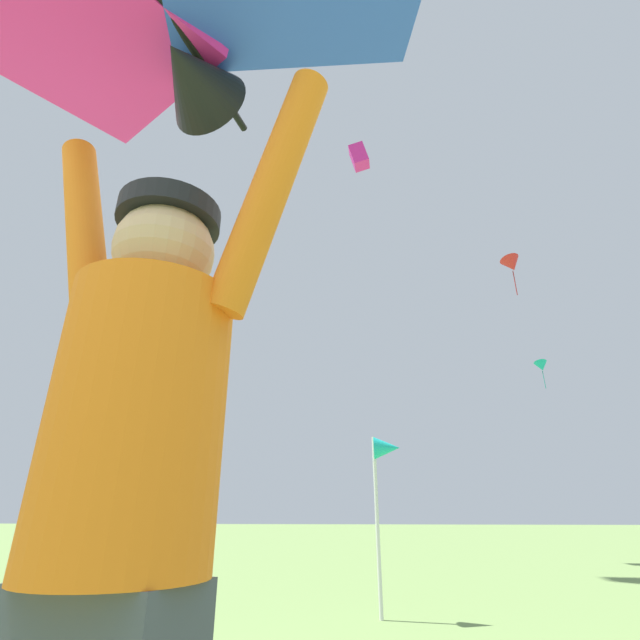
% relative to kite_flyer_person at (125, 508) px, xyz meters
% --- Properties ---
extents(kite_flyer_person, '(0.81, 0.40, 1.92)m').
position_rel_kite_flyer_person_xyz_m(kite_flyer_person, '(0.00, 0.00, 0.00)').
color(kite_flyer_person, '#424751').
rests_on(kite_flyer_person, ground).
extents(held_stunt_kite, '(1.61, 0.99, 0.39)m').
position_rel_kite_flyer_person_xyz_m(held_stunt_kite, '(-0.01, -0.06, 1.26)').
color(held_stunt_kite, black).
extents(distant_kite_teal_far_center, '(0.94, 1.01, 1.67)m').
position_rel_kite_flyer_person_xyz_m(distant_kite_teal_far_center, '(9.85, 25.89, 7.88)').
color(distant_kite_teal_far_center, '#19B2AD').
extents(distant_kite_red_low_right, '(1.49, 1.48, 2.38)m').
position_rel_kite_flyer_person_xyz_m(distant_kite_red_low_right, '(8.09, 22.35, 12.67)').
color(distant_kite_red_low_right, red).
extents(distant_kite_magenta_mid_left, '(0.69, 0.53, 0.91)m').
position_rel_kite_flyer_person_xyz_m(distant_kite_magenta_mid_left, '(0.24, 11.32, 11.11)').
color(distant_kite_magenta_mid_left, '#DB2393').
extents(marker_flag, '(0.30, 0.24, 1.73)m').
position_rel_kite_flyer_person_xyz_m(marker_flag, '(0.52, 4.37, 0.56)').
color(marker_flag, silver).
rests_on(marker_flag, ground).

